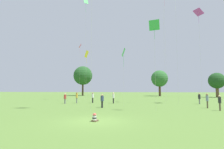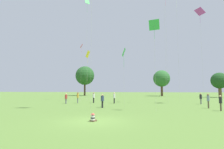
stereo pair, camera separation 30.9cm
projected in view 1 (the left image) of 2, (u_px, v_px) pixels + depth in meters
name	position (u px, v px, depth m)	size (l,w,h in m)	color
ground_plane	(96.00, 121.00, 12.30)	(300.00, 300.00, 0.00)	#567A33
seated_toddler	(95.00, 118.00, 12.15)	(0.45, 0.51, 0.57)	brown
person_standing_0	(65.00, 98.00, 27.55)	(0.52, 0.52, 1.61)	slate
person_standing_1	(102.00, 100.00, 21.40)	(0.52, 0.52, 1.65)	black
person_standing_2	(113.00, 97.00, 28.28)	(0.49, 0.49, 1.76)	black
person_standing_3	(93.00, 97.00, 29.33)	(0.40, 0.40, 1.76)	black
person_standing_4	(77.00, 96.00, 28.69)	(0.44, 0.44, 1.81)	slate
person_standing_5	(199.00, 98.00, 26.89)	(0.50, 0.50, 1.66)	slate
person_standing_6	(207.00, 99.00, 20.98)	(0.30, 0.30, 1.73)	brown
person_standing_7	(220.00, 101.00, 18.33)	(0.30, 0.30, 1.64)	brown
kite_1	(124.00, 54.00, 22.40)	(0.42, 1.05, 7.49)	green
kite_2	(198.00, 14.00, 28.47)	(1.62, 1.71, 15.26)	#B738C6
kite_4	(86.00, 6.00, 38.49)	(0.99, 1.02, 22.17)	green
kite_5	(80.00, 48.00, 35.60)	(0.71, 0.98, 11.53)	pink
kite_6	(87.00, 55.00, 34.69)	(0.48, 1.38, 9.92)	yellow
kite_8	(154.00, 27.00, 18.62)	(1.13, 0.54, 9.62)	green
distant_tree_0	(83.00, 76.00, 66.29)	(7.11, 7.11, 11.15)	#473323
distant_tree_1	(159.00, 79.00, 61.98)	(5.85, 5.85, 9.11)	brown
distant_tree_2	(217.00, 81.00, 51.03)	(4.65, 4.65, 7.19)	brown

